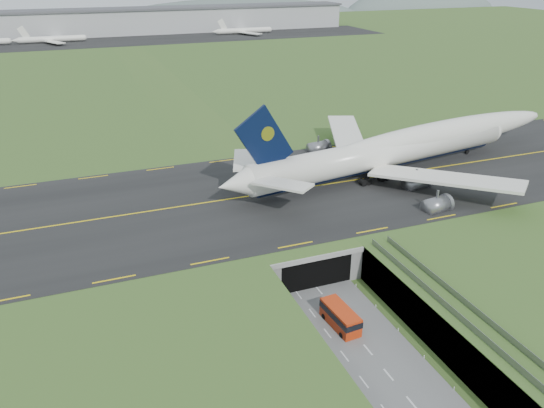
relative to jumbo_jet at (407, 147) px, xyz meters
name	(u,v)px	position (x,y,z in m)	size (l,w,h in m)	color
ground	(340,317)	(-33.76, -35.05, -11.14)	(900.00, 900.00, 0.00)	#385D25
airfield_deck	(341,300)	(-33.76, -35.05, -8.14)	(800.00, 800.00, 6.00)	gray
trench_road	(366,348)	(-33.76, -42.55, -11.04)	(12.00, 75.00, 0.20)	slate
taxiway	(262,194)	(-33.76, -2.05, -5.05)	(800.00, 44.00, 0.18)	black
tunnel_portal	(295,245)	(-33.76, -18.34, -7.80)	(17.00, 22.30, 6.00)	gray
guideway	(501,352)	(-22.76, -54.16, -5.81)	(3.00, 53.00, 7.05)	#A8A8A3
jumbo_jet	(407,147)	(0.00, 0.00, 0.00)	(87.83, 57.14, 19.13)	white
shuttle_tram	(340,317)	(-34.80, -37.01, -9.52)	(3.26, 7.36, 2.93)	red
cargo_terminal	(114,22)	(-33.87, 264.36, 2.82)	(320.00, 67.00, 15.60)	#B2B2B2
distant_hills	(177,26)	(30.62, 394.95, -15.14)	(700.00, 91.00, 60.00)	#4F5F5A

